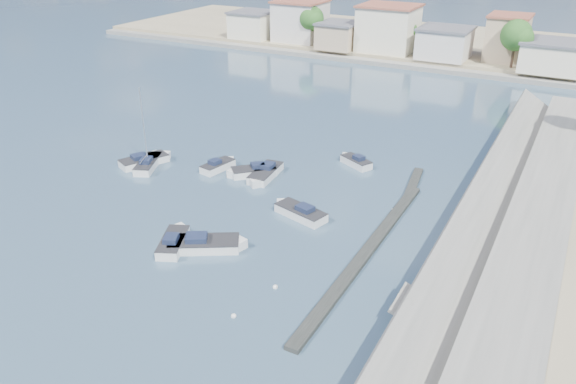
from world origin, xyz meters
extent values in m
plane|color=#2D415A|center=(0.00, 40.00, 0.00)|extent=(400.00, 400.00, 0.00)
cube|color=slate|center=(18.50, 13.00, 0.90)|extent=(5.00, 90.00, 1.80)
cube|color=slate|center=(14.15, 13.00, 0.90)|extent=(4.17, 90.00, 2.86)
cube|color=slate|center=(14.00, 4.00, 0.40)|extent=(5.31, 3.50, 1.94)
cube|color=black|center=(7.00, 10.00, 0.17)|extent=(1.00, 26.00, 0.35)
cube|color=black|center=(6.50, 24.00, 0.15)|extent=(2.00, 8.05, 0.30)
cube|color=gray|center=(0.00, 92.00, 0.70)|extent=(160.00, 40.00, 1.40)
cube|color=slate|center=(0.00, 71.00, 0.40)|extent=(160.00, 2.50, 0.80)
cube|color=#EBE4C5|center=(-44.00, 76.00, 3.90)|extent=(8.00, 8.00, 5.00)
cube|color=#595960|center=(-44.00, 76.00, 6.58)|extent=(8.48, 8.48, 0.35)
cube|color=silver|center=(-34.00, 78.00, 5.15)|extent=(9.00, 9.00, 7.50)
cube|color=#99513D|center=(-34.00, 78.00, 9.08)|extent=(9.54, 9.54, 0.35)
cube|color=tan|center=(-24.00, 75.00, 3.65)|extent=(7.00, 8.00, 4.50)
cube|color=#595960|center=(-24.00, 75.00, 6.08)|extent=(7.42, 8.48, 0.35)
cube|color=#EBE4C5|center=(-15.00, 77.00, 5.40)|extent=(10.00, 9.00, 8.00)
cube|color=#99513D|center=(-15.00, 77.00, 9.58)|extent=(10.60, 9.54, 0.35)
cube|color=silver|center=(-4.00, 76.00, 3.90)|extent=(8.50, 8.50, 5.00)
cube|color=#595960|center=(-4.00, 76.00, 6.58)|extent=(9.01, 9.01, 0.35)
cube|color=tan|center=(6.00, 79.00, 5.15)|extent=(6.50, 7.50, 7.50)
cube|color=#99513D|center=(6.00, 79.00, 9.08)|extent=(6.89, 7.95, 0.35)
cube|color=#EBE4C5|center=(14.00, 75.00, 3.65)|extent=(9.50, 9.00, 4.50)
cube|color=#595960|center=(14.00, 75.00, 6.08)|extent=(10.07, 9.54, 0.35)
cylinder|color=#38281E|center=(-30.00, 75.00, 3.09)|extent=(0.44, 0.44, 3.38)
sphere|color=#244F1A|center=(-30.00, 75.00, 6.43)|extent=(4.80, 4.80, 4.80)
sphere|color=#244F1A|center=(-29.10, 74.40, 6.20)|extent=(3.60, 3.60, 3.60)
sphere|color=#244F1A|center=(-30.75, 75.45, 6.58)|extent=(3.30, 3.30, 3.30)
cylinder|color=#38281E|center=(-12.00, 78.00, 2.86)|extent=(0.44, 0.44, 2.93)
sphere|color=#244F1A|center=(-12.00, 78.00, 5.75)|extent=(4.16, 4.16, 4.16)
sphere|color=#244F1A|center=(-11.22, 77.48, 5.56)|extent=(3.12, 3.12, 3.12)
sphere|color=#244F1A|center=(-12.65, 78.39, 5.88)|extent=(2.86, 2.86, 2.86)
cylinder|color=#38281E|center=(8.00, 74.00, 3.20)|extent=(0.44, 0.44, 3.60)
sphere|color=#244F1A|center=(8.00, 74.00, 6.76)|extent=(5.12, 5.12, 5.12)
sphere|color=#244F1A|center=(8.96, 73.36, 6.52)|extent=(3.84, 3.84, 3.84)
sphere|color=#244F1A|center=(7.20, 74.48, 6.92)|extent=(3.52, 3.52, 3.52)
cube|color=silver|center=(-7.27, 3.39, 0.30)|extent=(3.41, 4.79, 1.00)
cube|color=silver|center=(-8.05, 5.15, 0.30)|extent=(1.60, 1.60, 1.00)
cube|color=#262628|center=(-7.27, 3.39, 0.80)|extent=(3.44, 4.81, 0.08)
cube|color=#1C243D|center=(-7.09, 2.98, 1.04)|extent=(1.53, 1.67, 0.48)
cube|color=silver|center=(-13.00, 17.99, 0.30)|extent=(2.26, 4.10, 1.00)
cube|color=silver|center=(-12.69, 19.62, 0.30)|extent=(1.54, 1.54, 1.00)
cube|color=#262628|center=(-13.00, 17.99, 0.80)|extent=(2.29, 4.11, 0.08)
cube|color=#1C243D|center=(-13.07, 17.61, 1.04)|extent=(1.17, 1.32, 0.48)
cube|color=silver|center=(-0.45, 12.90, 0.30)|extent=(5.21, 3.10, 1.00)
cube|color=silver|center=(-2.48, 13.47, 0.30)|extent=(1.79, 1.79, 1.00)
cube|color=#262628|center=(-0.45, 12.90, 0.80)|extent=(5.22, 3.13, 0.08)
cube|color=#1C243D|center=(0.02, 12.77, 1.04)|extent=(1.72, 1.50, 0.48)
cube|color=silver|center=(-8.93, 18.67, 0.30)|extent=(4.58, 4.46, 1.00)
cube|color=silver|center=(-10.34, 17.34, 0.30)|extent=(1.35, 1.35, 1.00)
cube|color=#262628|center=(-8.93, 18.67, 0.80)|extent=(4.61, 4.49, 0.08)
cube|color=#1C243D|center=(-8.60, 18.98, 1.04)|extent=(1.78, 1.77, 0.48)
cube|color=silver|center=(-20.92, 15.41, 0.30)|extent=(3.97, 5.49, 1.00)
cube|color=silver|center=(-20.01, 17.40, 0.30)|extent=(1.84, 1.84, 1.00)
cube|color=#262628|center=(-20.92, 15.41, 0.80)|extent=(4.01, 5.50, 0.08)
cube|color=#1C243D|center=(-21.14, 14.95, 1.04)|extent=(1.78, 1.92, 0.48)
cube|color=silver|center=(-0.45, 26.05, 0.30)|extent=(3.99, 3.05, 1.00)
cube|color=silver|center=(-1.86, 26.79, 0.30)|extent=(1.32, 1.32, 1.00)
cube|color=#262628|center=(-0.45, 26.05, 0.80)|extent=(4.00, 3.07, 0.08)
cube|color=#1C243D|center=(-0.12, 25.87, 1.04)|extent=(1.42, 1.34, 0.48)
cube|color=silver|center=(-7.61, 18.87, 0.30)|extent=(2.49, 5.32, 1.00)
cube|color=silver|center=(-7.37, 16.66, 0.30)|extent=(1.93, 1.93, 1.00)
cube|color=#262628|center=(-7.61, 18.87, 0.80)|extent=(2.53, 5.33, 0.08)
cube|color=#1C243D|center=(-7.66, 19.38, 1.04)|extent=(1.37, 1.66, 0.48)
cube|color=silver|center=(-4.90, 4.37, 0.30)|extent=(6.01, 4.80, 1.00)
cube|color=silver|center=(-2.80, 5.61, 0.30)|extent=(1.91, 1.91, 1.00)
cube|color=#262628|center=(-4.90, 4.37, 0.80)|extent=(6.03, 4.84, 0.08)
cube|color=#1C243D|center=(-5.39, 4.08, 1.04)|extent=(2.17, 2.05, 0.48)
cube|color=silver|center=(-19.94, 14.96, 0.30)|extent=(3.64, 5.39, 1.00)
cube|color=silver|center=(-20.85, 17.02, 0.30)|extent=(1.57, 1.57, 1.00)
cube|color=#262628|center=(-19.94, 14.96, 0.80)|extent=(3.67, 5.41, 0.08)
cube|color=#1C243D|center=(-19.73, 14.48, 1.04)|extent=(1.59, 1.84, 0.48)
cylinder|color=silver|center=(-19.94, 14.96, 4.80)|extent=(0.12, 0.12, 8.00)
cylinder|color=silver|center=(-19.46, 13.86, 1.50)|extent=(1.04, 2.23, 0.08)
sphere|color=white|center=(2.82, 2.45, 0.05)|extent=(0.38, 0.38, 0.38)
sphere|color=white|center=(6.50, 17.98, 0.05)|extent=(0.38, 0.38, 0.38)
sphere|color=white|center=(1.97, -1.76, 0.05)|extent=(0.38, 0.38, 0.38)
sphere|color=white|center=(11.65, 23.44, 0.05)|extent=(0.38, 0.38, 0.38)
sphere|color=white|center=(5.77, 27.07, 0.05)|extent=(0.38, 0.38, 0.38)
sphere|color=white|center=(13.00, 26.71, 0.05)|extent=(0.38, 0.38, 0.38)
camera|label=1|loc=(19.55, -26.63, 24.25)|focal=35.00mm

